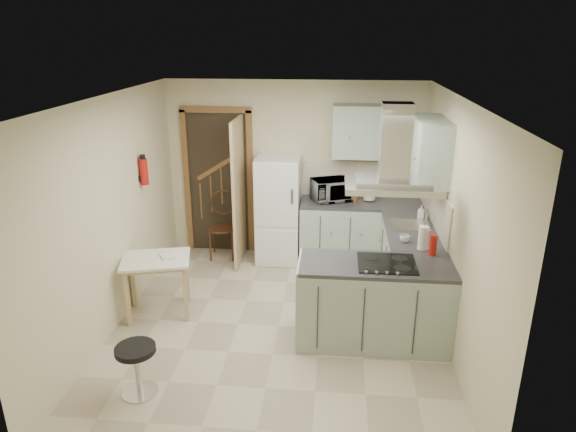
# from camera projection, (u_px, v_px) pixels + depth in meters

# --- Properties ---
(floor) EXTENTS (4.20, 4.20, 0.00)m
(floor) POSITION_uv_depth(u_px,v_px,m) (278.00, 326.00, 5.74)
(floor) COLOR #BDB093
(floor) RESTS_ON ground
(ceiling) EXTENTS (4.20, 4.20, 0.00)m
(ceiling) POSITION_uv_depth(u_px,v_px,m) (277.00, 99.00, 4.89)
(ceiling) COLOR silver
(ceiling) RESTS_ON back_wall
(back_wall) EXTENTS (3.60, 0.00, 3.60)m
(back_wall) POSITION_uv_depth(u_px,v_px,m) (294.00, 170.00, 7.28)
(back_wall) COLOR beige
(back_wall) RESTS_ON floor
(left_wall) EXTENTS (0.00, 4.20, 4.20)m
(left_wall) POSITION_uv_depth(u_px,v_px,m) (110.00, 216.00, 5.48)
(left_wall) COLOR beige
(left_wall) RESTS_ON floor
(right_wall) EXTENTS (0.00, 4.20, 4.20)m
(right_wall) POSITION_uv_depth(u_px,v_px,m) (455.00, 227.00, 5.16)
(right_wall) COLOR beige
(right_wall) RESTS_ON floor
(doorway) EXTENTS (1.10, 0.12, 2.10)m
(doorway) POSITION_uv_depth(u_px,v_px,m) (219.00, 182.00, 7.42)
(doorway) COLOR brown
(doorway) RESTS_ON floor
(fridge) EXTENTS (0.60, 0.60, 1.50)m
(fridge) POSITION_uv_depth(u_px,v_px,m) (278.00, 210.00, 7.19)
(fridge) COLOR white
(fridge) RESTS_ON floor
(counter_back) EXTENTS (1.08, 0.60, 0.90)m
(counter_back) POSITION_uv_depth(u_px,v_px,m) (339.00, 232.00, 7.21)
(counter_back) COLOR #9EB2A0
(counter_back) RESTS_ON floor
(counter_right) EXTENTS (0.60, 1.95, 0.90)m
(counter_right) POSITION_uv_depth(u_px,v_px,m) (405.00, 254.00, 6.51)
(counter_right) COLOR #9EB2A0
(counter_right) RESTS_ON floor
(splashback) EXTENTS (1.68, 0.02, 0.50)m
(splashback) POSITION_uv_depth(u_px,v_px,m) (362.00, 179.00, 7.22)
(splashback) COLOR beige
(splashback) RESTS_ON counter_back
(wall_cabinet_back) EXTENTS (0.85, 0.35, 0.70)m
(wall_cabinet_back) POSITION_uv_depth(u_px,v_px,m) (365.00, 131.00, 6.83)
(wall_cabinet_back) COLOR #9EB2A0
(wall_cabinet_back) RESTS_ON back_wall
(wall_cabinet_right) EXTENTS (0.35, 0.90, 0.70)m
(wall_cabinet_right) POSITION_uv_depth(u_px,v_px,m) (429.00, 150.00, 5.76)
(wall_cabinet_right) COLOR #9EB2A0
(wall_cabinet_right) RESTS_ON right_wall
(peninsula) EXTENTS (1.55, 0.65, 0.90)m
(peninsula) POSITION_uv_depth(u_px,v_px,m) (374.00, 303.00, 5.33)
(peninsula) COLOR #9EB2A0
(peninsula) RESTS_ON floor
(hob) EXTENTS (0.58, 0.50, 0.01)m
(hob) POSITION_uv_depth(u_px,v_px,m) (387.00, 263.00, 5.16)
(hob) COLOR black
(hob) RESTS_ON peninsula
(extractor_hood) EXTENTS (0.90, 0.55, 0.10)m
(extractor_hood) POSITION_uv_depth(u_px,v_px,m) (392.00, 186.00, 4.89)
(extractor_hood) COLOR silver
(extractor_hood) RESTS_ON ceiling
(sink) EXTENTS (0.45, 0.40, 0.01)m
(sink) POSITION_uv_depth(u_px,v_px,m) (410.00, 225.00, 6.19)
(sink) COLOR silver
(sink) RESTS_ON counter_right
(fire_extinguisher) EXTENTS (0.10, 0.10, 0.32)m
(fire_extinguisher) POSITION_uv_depth(u_px,v_px,m) (144.00, 172.00, 6.23)
(fire_extinguisher) COLOR #B2140F
(fire_extinguisher) RESTS_ON left_wall
(drop_leaf_table) EXTENTS (0.86, 0.73, 0.70)m
(drop_leaf_table) POSITION_uv_depth(u_px,v_px,m) (158.00, 286.00, 5.88)
(drop_leaf_table) COLOR #D5AB83
(drop_leaf_table) RESTS_ON floor
(bentwood_chair) EXTENTS (0.42, 0.42, 0.89)m
(bentwood_chair) POSITION_uv_depth(u_px,v_px,m) (222.00, 228.00, 7.36)
(bentwood_chair) COLOR #4F321A
(bentwood_chair) RESTS_ON floor
(stool) EXTENTS (0.47, 0.47, 0.49)m
(stool) POSITION_uv_depth(u_px,v_px,m) (138.00, 370.00, 4.60)
(stool) COLOR black
(stool) RESTS_ON floor
(microwave) EXTENTS (0.64, 0.54, 0.30)m
(microwave) POSITION_uv_depth(u_px,v_px,m) (332.00, 190.00, 7.07)
(microwave) COLOR black
(microwave) RESTS_ON counter_back
(kettle) EXTENTS (0.18, 0.18, 0.24)m
(kettle) POSITION_uv_depth(u_px,v_px,m) (370.00, 192.00, 7.06)
(kettle) COLOR silver
(kettle) RESTS_ON counter_back
(cereal_box) EXTENTS (0.14, 0.21, 0.30)m
(cereal_box) POSITION_uv_depth(u_px,v_px,m) (355.00, 190.00, 7.07)
(cereal_box) COLOR #C56C17
(cereal_box) RESTS_ON counter_back
(soap_bottle) EXTENTS (0.10, 0.10, 0.17)m
(soap_bottle) POSITION_uv_depth(u_px,v_px,m) (421.00, 212.00, 6.40)
(soap_bottle) COLOR silver
(soap_bottle) RESTS_ON counter_right
(paper_towel) EXTENTS (0.14, 0.14, 0.27)m
(paper_towel) POSITION_uv_depth(u_px,v_px,m) (423.00, 237.00, 5.48)
(paper_towel) COLOR white
(paper_towel) RESTS_ON counter_right
(cup) EXTENTS (0.14, 0.14, 0.08)m
(cup) POSITION_uv_depth(u_px,v_px,m) (405.00, 239.00, 5.68)
(cup) COLOR silver
(cup) RESTS_ON counter_right
(red_bottle) EXTENTS (0.09, 0.09, 0.23)m
(red_bottle) POSITION_uv_depth(u_px,v_px,m) (433.00, 245.00, 5.34)
(red_bottle) COLOR red
(red_bottle) RESTS_ON peninsula
(book) EXTENTS (0.25, 0.27, 0.10)m
(book) POSITION_uv_depth(u_px,v_px,m) (160.00, 254.00, 5.77)
(book) COLOR #A43643
(book) RESTS_ON drop_leaf_table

